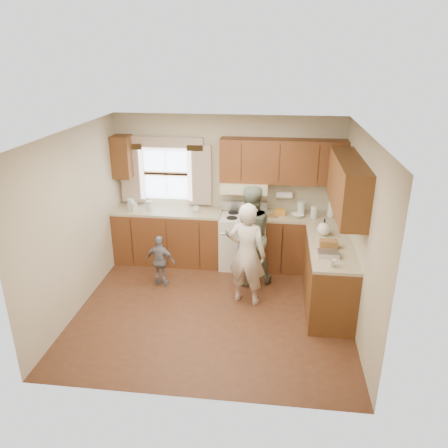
# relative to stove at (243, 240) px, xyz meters

# --- Properties ---
(room) EXTENTS (3.80, 3.80, 3.80)m
(room) POSITION_rel_stove_xyz_m (-0.30, -1.44, 0.78)
(room) COLOR #492616
(room) RESTS_ON ground
(kitchen_fixtures) EXTENTS (3.80, 2.25, 2.15)m
(kitchen_fixtures) POSITION_rel_stove_xyz_m (0.31, -0.36, 0.37)
(kitchen_fixtures) COLOR #4C2610
(kitchen_fixtures) RESTS_ON ground
(stove) EXTENTS (0.76, 0.67, 1.07)m
(stove) POSITION_rel_stove_xyz_m (0.00, 0.00, 0.00)
(stove) COLOR silver
(stove) RESTS_ON ground
(woman_left) EXTENTS (0.64, 0.51, 1.52)m
(woman_left) POSITION_rel_stove_xyz_m (0.14, -1.17, 0.30)
(woman_left) COLOR beige
(woman_left) RESTS_ON ground
(woman_right) EXTENTS (0.93, 0.82, 1.60)m
(woman_right) POSITION_rel_stove_xyz_m (0.13, -0.59, 0.33)
(woman_right) COLOR #20382B
(woman_right) RESTS_ON ground
(child) EXTENTS (0.52, 0.30, 0.83)m
(child) POSITION_rel_stove_xyz_m (-1.21, -0.86, -0.05)
(child) COLOR gray
(child) RESTS_ON ground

